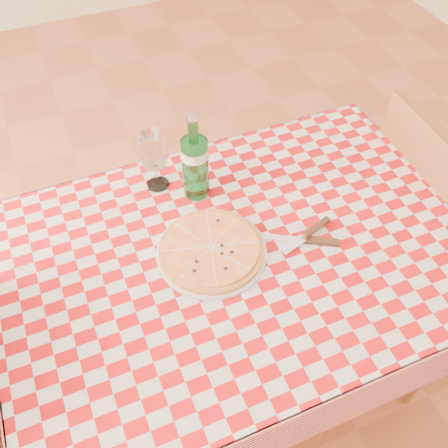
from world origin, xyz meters
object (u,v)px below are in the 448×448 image
Objects in this scene: chair_near at (427,210)px; pizza_plate at (211,249)px; dining_table at (239,272)px; water_bottle at (195,156)px; wine_glass at (155,161)px.

pizza_plate is at bearing -174.51° from chair_near.
water_bottle is (-0.03, 0.26, 0.24)m from dining_table.
chair_near is 4.78× the size of wine_glass.
pizza_plate is 0.32m from wine_glass.
pizza_plate is 0.27m from water_bottle.
pizza_plate is at bearing -101.00° from water_bottle.
water_bottle is (0.05, 0.23, 0.12)m from pizza_plate.
dining_table is 0.40m from wine_glass.
chair_near reaches higher than pizza_plate.
wine_glass is at bearing 165.97° from chair_near.
dining_table is 4.00× the size of pizza_plate.
dining_table is 1.31× the size of chair_near.
dining_table is at bearing -18.09° from pizza_plate.
chair_near is at bearing -16.38° from wine_glass.
water_bottle is 1.48× the size of wine_glass.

